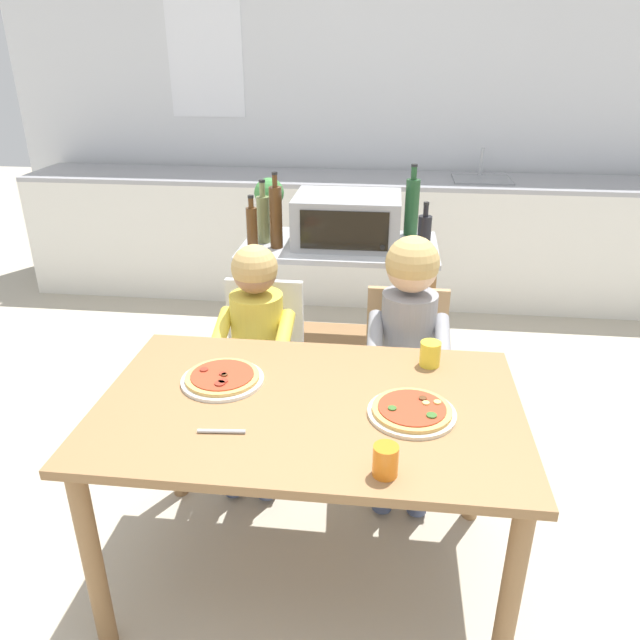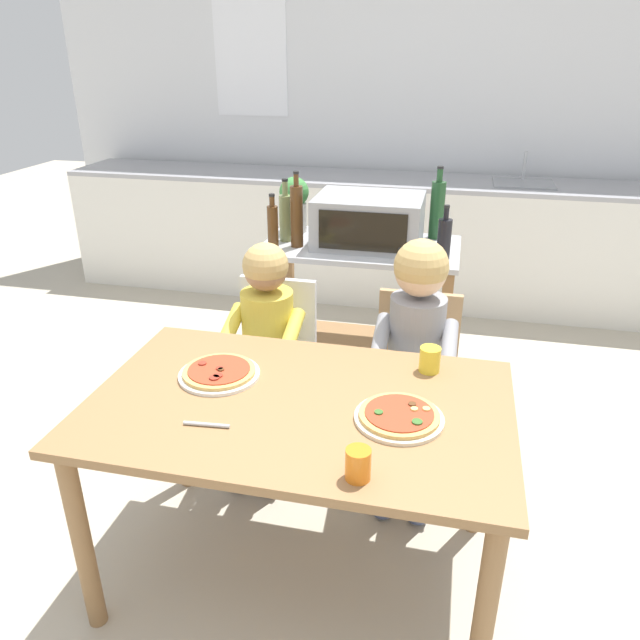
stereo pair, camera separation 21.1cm
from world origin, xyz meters
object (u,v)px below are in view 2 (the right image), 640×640
at_px(pizza_plate_cream, 399,416).
at_px(serving_spoon, 207,425).
at_px(toaster_oven, 369,221).
at_px(potted_herb_plant, 294,202).
at_px(bottle_squat_spirits, 286,216).
at_px(kitchen_island_cart, 359,299).
at_px(dining_chair_right, 414,376).
at_px(pizza_plate_white, 219,373).
at_px(dining_table, 299,427).
at_px(child_in_grey_shirt, 415,339).
at_px(bottle_brown_beer, 437,209).
at_px(drinking_cup_orange, 358,464).
at_px(bottle_dark_olive_oil, 273,225).
at_px(dining_chair_left, 274,358).
at_px(child_in_yellow_shirt, 264,334).
at_px(bottle_clear_vinegar, 297,215).
at_px(bottle_tall_green_wine, 444,238).
at_px(drinking_cup_yellow, 430,359).

bearing_deg(pizza_plate_cream, serving_spoon, -163.74).
relative_size(toaster_oven, potted_herb_plant, 1.79).
bearing_deg(bottle_squat_spirits, kitchen_island_cart, 2.12).
height_order(dining_chair_right, pizza_plate_white, dining_chair_right).
bearing_deg(pizza_plate_cream, kitchen_island_cart, 104.62).
relative_size(dining_table, child_in_grey_shirt, 1.24).
distance_m(potted_herb_plant, dining_table, 1.50).
bearing_deg(bottle_brown_beer, drinking_cup_orange, -92.89).
xyz_separation_m(bottle_dark_olive_oil, serving_spoon, (0.19, -1.31, -0.24)).
height_order(dining_chair_left, drinking_cup_orange, dining_chair_left).
bearing_deg(child_in_yellow_shirt, bottle_squat_spirits, 97.34).
xyz_separation_m(toaster_oven, dining_chair_right, (0.30, -0.59, -0.49)).
height_order(toaster_oven, child_in_yellow_shirt, toaster_oven).
relative_size(bottle_clear_vinegar, pizza_plate_white, 1.31).
height_order(bottle_clear_vinegar, child_in_yellow_shirt, bottle_clear_vinegar).
bearing_deg(child_in_grey_shirt, child_in_yellow_shirt, 178.50).
relative_size(toaster_oven, serving_spoon, 3.63).
bearing_deg(bottle_clear_vinegar, serving_spoon, -86.56).
bearing_deg(bottle_squat_spirits, child_in_yellow_shirt, -82.66).
bearing_deg(bottle_dark_olive_oil, dining_chair_left, -74.55).
bearing_deg(kitchen_island_cart, dining_chair_left, -117.94).
xyz_separation_m(bottle_tall_green_wine, bottle_dark_olive_oil, (-0.81, -0.01, 0.01)).
height_order(bottle_dark_olive_oil, pizza_plate_cream, bottle_dark_olive_oil).
relative_size(dining_table, child_in_yellow_shirt, 1.32).
relative_size(bottle_dark_olive_oil, bottle_clear_vinegar, 0.72).
relative_size(child_in_yellow_shirt, serving_spoon, 7.20).
bearing_deg(bottle_squat_spirits, pizza_plate_white, -85.75).
distance_m(bottle_brown_beer, serving_spoon, 1.76).
distance_m(bottle_brown_beer, dining_table, 1.54).
bearing_deg(kitchen_island_cart, potted_herb_plant, 157.78).
bearing_deg(dining_table, child_in_grey_shirt, 60.15).
height_order(kitchen_island_cart, bottle_tall_green_wine, bottle_tall_green_wine).
distance_m(bottle_tall_green_wine, child_in_yellow_shirt, 0.93).
bearing_deg(child_in_yellow_shirt, bottle_dark_olive_oil, 102.09).
relative_size(kitchen_island_cart, potted_herb_plant, 3.36).
distance_m(bottle_dark_olive_oil, potted_herb_plant, 0.29).
height_order(dining_table, pizza_plate_cream, pizza_plate_cream).
bearing_deg(kitchen_island_cart, bottle_clear_vinegar, -162.62).
distance_m(bottle_clear_vinegar, pizza_plate_cream, 1.37).
relative_size(drinking_cup_yellow, serving_spoon, 0.63).
height_order(child_in_yellow_shirt, drinking_cup_yellow, child_in_yellow_shirt).
bearing_deg(bottle_squat_spirits, drinking_cup_yellow, -50.37).
distance_m(kitchen_island_cart, drinking_cup_orange, 1.60).
height_order(bottle_clear_vinegar, pizza_plate_cream, bottle_clear_vinegar).
distance_m(bottle_dark_olive_oil, child_in_yellow_shirt, 0.64).
relative_size(toaster_oven, pizza_plate_white, 1.84).
bearing_deg(drinking_cup_yellow, bottle_dark_olive_oil, 134.48).
relative_size(pizza_plate_cream, drinking_cup_orange, 3.07).
bearing_deg(dining_table, kitchen_island_cart, 90.60).
xyz_separation_m(kitchen_island_cart, dining_chair_left, (-0.29, -0.55, -0.09)).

